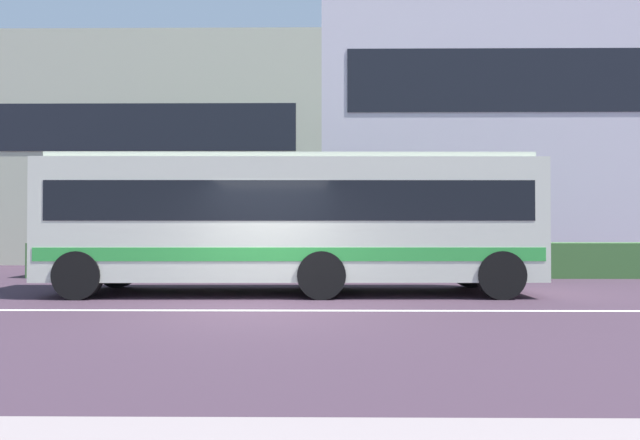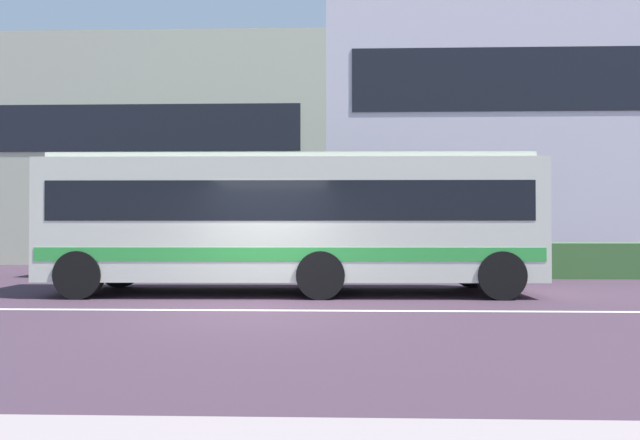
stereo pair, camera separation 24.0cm
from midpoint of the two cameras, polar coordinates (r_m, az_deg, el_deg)
The scene contains 6 objects.
ground_plane at distance 10.03m, azimuth -6.87°, elevation -9.27°, with size 160.00×160.00×0.00m, color #3D2B39.
lane_centre_line at distance 10.03m, azimuth -6.87°, elevation -9.25°, with size 60.00×0.16×0.01m, color silver.
hedge_row_far at distance 16.73m, azimuth 6.78°, elevation -4.11°, with size 21.42×1.10×1.03m, color #3C6C34.
apartment_block_left at distance 29.36m, azimuth -25.64°, elevation 5.57°, with size 25.27×9.04×9.41m.
apartment_block_right at distance 29.38m, azimuth 25.93°, elevation 8.67°, with size 25.43×9.04×12.56m.
transit_bus at distance 12.55m, azimuth -3.42°, elevation 0.18°, with size 10.78×2.70×3.07m.
Camera 1 is at (1.16, -9.84, 1.47)m, focal length 31.01 mm.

